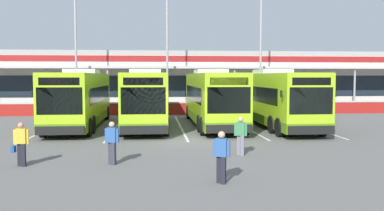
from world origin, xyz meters
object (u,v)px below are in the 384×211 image
(coach_bus_right_centre, at_px, (276,100))
(lamp_post_west, at_px, (76,43))
(pedestrian_with_handbag, at_px, (21,143))
(pedestrian_near_bin, at_px, (112,141))
(lamp_post_centre, at_px, (167,44))
(pedestrian_in_dark_coat, at_px, (221,155))
(coach_bus_leftmost, at_px, (80,100))
(pedestrian_child, at_px, (241,135))
(coach_bus_centre, at_px, (212,99))
(coach_bus_left_centre, at_px, (145,99))
(lamp_post_east, at_px, (261,45))

(coach_bus_right_centre, height_order, lamp_post_west, lamp_post_west)
(pedestrian_with_handbag, distance_m, pedestrian_near_bin, 3.31)
(lamp_post_centre, bearing_deg, pedestrian_in_dark_coat, -88.03)
(coach_bus_leftmost, bearing_deg, pedestrian_child, -51.49)
(coach_bus_right_centre, height_order, pedestrian_in_dark_coat, coach_bus_right_centre)
(coach_bus_centre, bearing_deg, coach_bus_right_centre, -11.76)
(coach_bus_centre, distance_m, coach_bus_right_centre, 4.20)
(coach_bus_left_centre, distance_m, coach_bus_right_centre, 8.62)
(coach_bus_leftmost, distance_m, pedestrian_in_dark_coat, 16.55)
(coach_bus_centre, height_order, pedestrian_near_bin, coach_bus_centre)
(coach_bus_leftmost, distance_m, lamp_post_east, 18.84)
(coach_bus_right_centre, relative_size, lamp_post_west, 1.11)
(coach_bus_right_centre, distance_m, lamp_post_west, 19.49)
(pedestrian_with_handbag, distance_m, pedestrian_in_dark_coat, 7.60)
(coach_bus_left_centre, relative_size, coach_bus_right_centre, 1.00)
(coach_bus_right_centre, distance_m, pedestrian_child, 10.64)
(coach_bus_right_centre, height_order, lamp_post_east, lamp_post_east)
(coach_bus_left_centre, height_order, lamp_post_west, lamp_post_west)
(coach_bus_right_centre, bearing_deg, pedestrian_near_bin, -131.03)
(coach_bus_leftmost, xyz_separation_m, lamp_post_east, (14.79, 10.76, 4.50))
(pedestrian_child, height_order, lamp_post_centre, lamp_post_centre)
(coach_bus_left_centre, distance_m, lamp_post_west, 13.31)
(coach_bus_centre, bearing_deg, lamp_post_centre, 103.78)
(coach_bus_left_centre, bearing_deg, pedestrian_near_bin, -94.73)
(coach_bus_left_centre, height_order, coach_bus_centre, same)
(coach_bus_left_centre, bearing_deg, coach_bus_centre, 0.39)
(coach_bus_leftmost, relative_size, pedestrian_child, 7.51)
(pedestrian_in_dark_coat, bearing_deg, coach_bus_left_centre, 100.16)
(coach_bus_centre, relative_size, lamp_post_centre, 1.11)
(coach_bus_centre, height_order, lamp_post_east, lamp_post_east)
(coach_bus_right_centre, bearing_deg, lamp_post_centre, 119.92)
(coach_bus_leftmost, relative_size, lamp_post_east, 1.11)
(coach_bus_leftmost, height_order, lamp_post_centre, lamp_post_centre)
(pedestrian_child, bearing_deg, coach_bus_centre, 88.49)
(coach_bus_leftmost, relative_size, pedestrian_with_handbag, 7.51)
(pedestrian_child, xyz_separation_m, pedestrian_near_bin, (-5.17, -1.34, 0.00))
(pedestrian_near_bin, height_order, lamp_post_east, lamp_post_east)
(coach_bus_centre, xyz_separation_m, pedestrian_in_dark_coat, (-1.80, -14.91, -0.91))
(coach_bus_right_centre, distance_m, pedestrian_in_dark_coat, 15.27)
(pedestrian_with_handbag, xyz_separation_m, pedestrian_in_dark_coat, (6.95, -3.07, 0.02))
(coach_bus_centre, xyz_separation_m, coach_bus_right_centre, (4.12, -0.86, 0.00))
(pedestrian_near_bin, distance_m, lamp_post_west, 23.83)
(coach_bus_centre, distance_m, pedestrian_with_handbag, 14.76)
(coach_bus_leftmost, bearing_deg, pedestrian_near_bin, -74.70)
(lamp_post_west, bearing_deg, coach_bus_centre, -44.50)
(pedestrian_child, xyz_separation_m, lamp_post_centre, (-2.41, 21.47, 5.42))
(pedestrian_near_bin, xyz_separation_m, lamp_post_west, (-5.46, 22.56, 5.42))
(pedestrian_in_dark_coat, height_order, pedestrian_child, same)
(coach_bus_left_centre, height_order, pedestrian_near_bin, coach_bus_left_centre)
(coach_bus_centre, xyz_separation_m, lamp_post_west, (-10.90, 10.71, 4.50))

